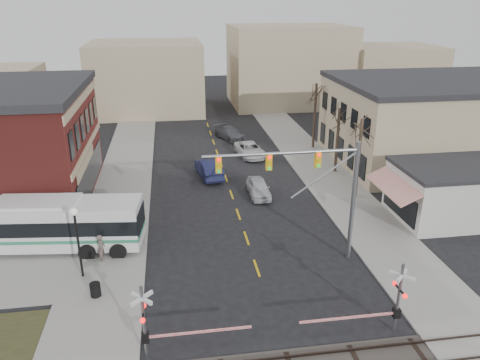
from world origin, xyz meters
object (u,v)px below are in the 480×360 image
(rr_crossing_west, at_px, (153,321))
(car_a, at_px, (259,188))
(traffic_signal_mast, at_px, (314,179))
(car_d, at_px, (230,133))
(car_c, at_px, (250,150))
(pedestrian_far, at_px, (90,233))
(pedestrian_near, at_px, (101,248))
(rr_crossing_east, at_px, (390,299))
(car_b, at_px, (209,168))
(transit_bus, at_px, (40,224))
(trash_bin, at_px, (95,290))
(street_lamp, at_px, (76,229))

(rr_crossing_west, bearing_deg, car_a, 65.07)
(rr_crossing_west, height_order, car_a, rr_crossing_west)
(traffic_signal_mast, distance_m, car_a, 12.20)
(car_a, bearing_deg, traffic_signal_mast, -83.30)
(rr_crossing_west, xyz_separation_m, car_d, (8.31, 35.89, -1.25))
(car_c, xyz_separation_m, pedestrian_far, (-14.22, -17.48, 0.21))
(rr_crossing_west, distance_m, car_c, 30.63)
(pedestrian_far, bearing_deg, pedestrian_near, -113.01)
(rr_crossing_east, distance_m, car_b, 24.63)
(traffic_signal_mast, distance_m, pedestrian_near, 14.23)
(transit_bus, relative_size, pedestrian_far, 8.43)
(transit_bus, bearing_deg, rr_crossing_east, -30.54)
(trash_bin, relative_size, pedestrian_far, 0.50)
(rr_crossing_west, relative_size, car_d, 1.14)
(rr_crossing_west, relative_size, pedestrian_near, 3.03)
(car_a, height_order, pedestrian_near, pedestrian_near)
(rr_crossing_east, relative_size, car_b, 1.08)
(transit_bus, xyz_separation_m, pedestrian_near, (4.16, -2.30, -0.90))
(street_lamp, distance_m, trash_bin, 3.76)
(car_c, relative_size, pedestrian_near, 2.80)
(traffic_signal_mast, height_order, car_a, traffic_signal_mast)
(trash_bin, bearing_deg, car_d, 69.01)
(street_lamp, xyz_separation_m, trash_bin, (1.07, -2.22, -2.84))
(rr_crossing_east, xyz_separation_m, car_b, (-7.05, 23.58, -1.11))
(car_c, xyz_separation_m, pedestrian_near, (-13.15, -19.94, 0.33))
(trash_bin, bearing_deg, traffic_signal_mast, 8.82)
(traffic_signal_mast, distance_m, trash_bin, 14.37)
(traffic_signal_mast, relative_size, pedestrian_far, 5.91)
(traffic_signal_mast, distance_m, car_b, 17.72)
(rr_crossing_west, relative_size, car_b, 1.08)
(rr_crossing_east, distance_m, street_lamp, 17.96)
(street_lamp, distance_m, pedestrian_near, 3.03)
(trash_bin, xyz_separation_m, car_c, (13.07, 23.85, 0.19))
(traffic_signal_mast, bearing_deg, pedestrian_far, 163.30)
(street_lamp, bearing_deg, traffic_signal_mast, -0.68)
(rr_crossing_east, height_order, pedestrian_near, rr_crossing_east)
(traffic_signal_mast, bearing_deg, transit_bus, 166.63)
(transit_bus, height_order, car_a, transit_bus)
(rr_crossing_west, distance_m, rr_crossing_east, 11.74)
(rr_crossing_west, height_order, street_lamp, street_lamp)
(rr_crossing_east, relative_size, pedestrian_near, 3.03)
(traffic_signal_mast, relative_size, car_a, 2.25)
(car_a, bearing_deg, car_d, 90.86)
(rr_crossing_west, bearing_deg, pedestrian_far, 111.71)
(traffic_signal_mast, height_order, trash_bin, traffic_signal_mast)
(trash_bin, bearing_deg, car_a, 47.60)
(car_d, bearing_deg, pedestrian_far, -140.93)
(traffic_signal_mast, distance_m, car_c, 22.36)
(car_c, bearing_deg, car_a, -104.13)
(traffic_signal_mast, bearing_deg, car_b, 107.38)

